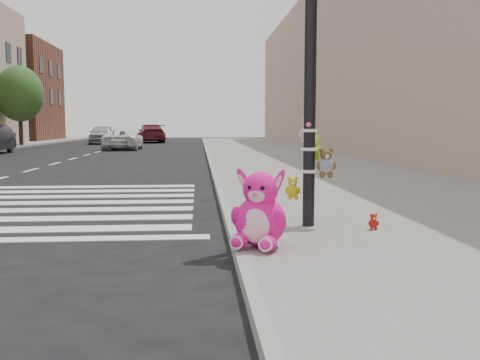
{
  "coord_description": "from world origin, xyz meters",
  "views": [
    {
      "loc": [
        1.11,
        -5.33,
        1.52
      ],
      "look_at": [
        1.68,
        2.06,
        0.75
      ],
      "focal_mm": 40.0,
      "sensor_mm": 36.0,
      "label": 1
    }
  ],
  "objects_px": {
    "signal_pole": "(311,101)",
    "car_white_near": "(124,139)",
    "pink_bunny": "(260,215)",
    "red_teddy": "(373,222)"
  },
  "relations": [
    {
      "from": "pink_bunny",
      "to": "car_white_near",
      "type": "relative_size",
      "value": 0.2
    },
    {
      "from": "signal_pole",
      "to": "pink_bunny",
      "type": "relative_size",
      "value": 4.4
    },
    {
      "from": "signal_pole",
      "to": "red_teddy",
      "type": "distance_m",
      "value": 1.8
    },
    {
      "from": "red_teddy",
      "to": "car_white_near",
      "type": "distance_m",
      "value": 27.56
    },
    {
      "from": "red_teddy",
      "to": "car_white_near",
      "type": "relative_size",
      "value": 0.05
    },
    {
      "from": "signal_pole",
      "to": "car_white_near",
      "type": "bearing_deg",
      "value": 103.09
    },
    {
      "from": "car_white_near",
      "to": "signal_pole",
      "type": "bearing_deg",
      "value": 103.32
    },
    {
      "from": "pink_bunny",
      "to": "red_teddy",
      "type": "relative_size",
      "value": 4.23
    },
    {
      "from": "pink_bunny",
      "to": "car_white_near",
      "type": "height_order",
      "value": "car_white_near"
    },
    {
      "from": "signal_pole",
      "to": "pink_bunny",
      "type": "height_order",
      "value": "signal_pole"
    }
  ]
}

